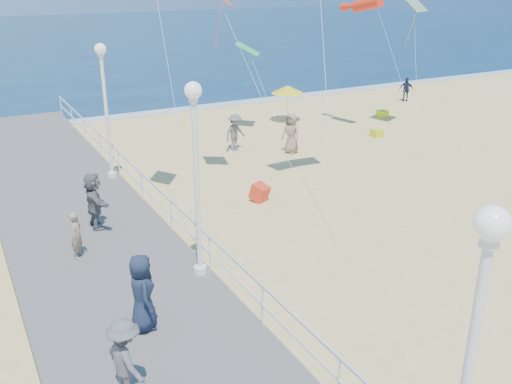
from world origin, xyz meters
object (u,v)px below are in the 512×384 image
spectator_6 (77,235)px  beach_walker_b (406,90)px  lamp_post_far (105,98)px  beach_walker_c (291,133)px  lamp_post_near (471,354)px  spectator_4 (142,293)px  spectator_2 (126,360)px  beach_walker_a (235,132)px  spectator_5 (94,201)px  beach_chair_right (382,114)px  box_kite (260,194)px  beach_chair_left (377,133)px  beach_umbrella (288,89)px  lamp_post_mid (196,161)px

spectator_6 → beach_walker_b: 27.78m
lamp_post_far → beach_walker_c: (8.82, 0.44, -2.70)m
spectator_6 → lamp_post_near: bearing=-133.9°
lamp_post_far → spectator_4: bearing=-101.5°
spectator_6 → beach_walker_b: size_ratio=0.89×
lamp_post_near → spectator_2: lamp_post_near is taller
beach_walker_a → lamp_post_far: bearing=179.4°
spectator_5 → beach_chair_right: 21.04m
spectator_5 → spectator_6: spectator_5 is taller
spectator_4 → lamp_post_near: bearing=-157.6°
spectator_6 → box_kite: size_ratio=2.35×
beach_chair_left → lamp_post_far: bearing=-177.5°
lamp_post_far → beach_umbrella: (11.78, 5.61, -1.75)m
lamp_post_mid → beach_chair_left: 17.57m
lamp_post_near → beach_walker_a: lamp_post_near is taller
spectator_2 → lamp_post_far: bearing=-28.6°
lamp_post_near → beach_umbrella: size_ratio=2.49×
lamp_post_near → beach_umbrella: bearing=63.5°
lamp_post_near → beach_chair_left: 23.72m
beach_walker_b → lamp_post_mid: bearing=78.5°
spectator_5 → beach_chair_left: size_ratio=3.42×
beach_walker_c → beach_chair_right: 9.32m
spectator_5 → spectator_6: bearing=152.1°
lamp_post_far → beach_walker_a: (6.62, 2.06, -2.75)m
spectator_2 → beach_walker_c: 17.94m
lamp_post_mid → beach_chair_left: size_ratio=9.67×
spectator_4 → beach_walker_a: (8.80, 12.83, -0.44)m
spectator_2 → box_kite: (7.67, 8.56, -0.98)m
box_kite → beach_chair_left: size_ratio=1.09×
beach_walker_b → beach_chair_right: size_ratio=2.89×
lamp_post_near → spectator_2: bearing=122.0°
spectator_4 → box_kite: spectator_4 is taller
box_kite → beach_chair_left: box_kite is taller
spectator_6 → beach_walker_c: 13.44m
beach_umbrella → spectator_2: bearing=-129.0°
beach_walker_c → beach_chair_left: size_ratio=3.51×
beach_walker_a → beach_chair_right: bearing=-8.1°
spectator_5 → beach_walker_b: spectator_5 is taller
spectator_4 → beach_walker_c: size_ratio=0.98×
lamp_post_far → spectator_2: (-3.20, -12.88, -2.38)m
lamp_post_far → beach_umbrella: 13.16m
beach_walker_b → spectator_2: bearing=80.8°
lamp_post_mid → spectator_6: 4.54m
box_kite → beach_umbrella: (7.31, 9.93, 1.61)m
lamp_post_far → box_kite: (4.47, -4.32, -3.36)m
box_kite → beach_walker_b: bearing=8.1°
spectator_5 → beach_walker_a: bearing=-51.9°
lamp_post_far → lamp_post_near: bearing=-90.0°
beach_umbrella → beach_chair_right: bearing=-16.8°
spectator_2 → beach_walker_c: (12.02, 13.32, -0.31)m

